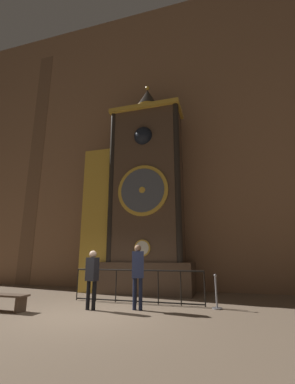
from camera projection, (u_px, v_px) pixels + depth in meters
ground_plane at (86, 314)px, 6.69m from camera, size 28.00×28.00×0.00m
cathedral_back_wall at (144, 133)px, 13.50m from camera, size 24.00×0.32×15.51m
clock_tower at (138, 197)px, 11.38m from camera, size 4.75×1.85×9.59m
railing_fence at (137, 284)px, 8.34m from camera, size 4.38×0.05×1.04m
visitor_near at (92, 274)px, 7.43m from camera, size 0.39×0.31×1.63m
visitor_far at (138, 270)px, 7.44m from camera, size 0.39×0.32×1.80m
stanchion_post at (217, 298)px, 7.40m from camera, size 0.28×0.28×0.96m
visitor_bench at (6, 299)px, 7.10m from camera, size 1.24×0.40×0.44m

